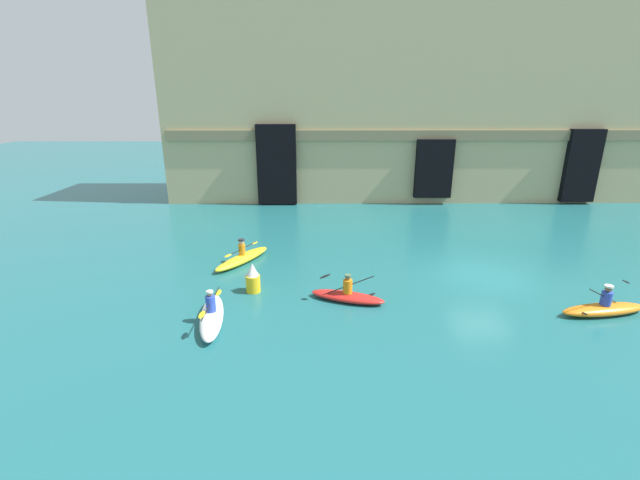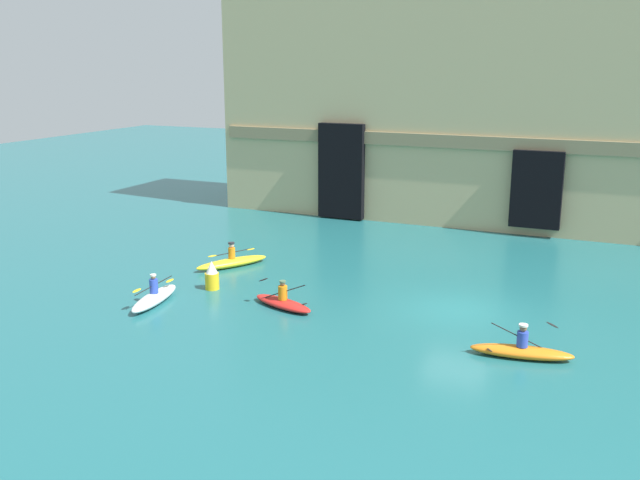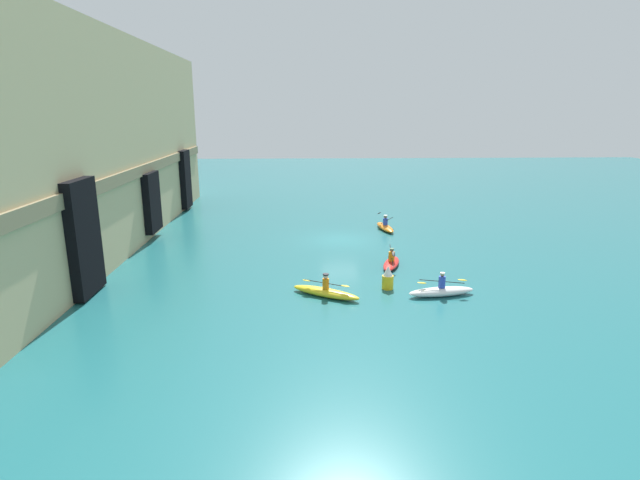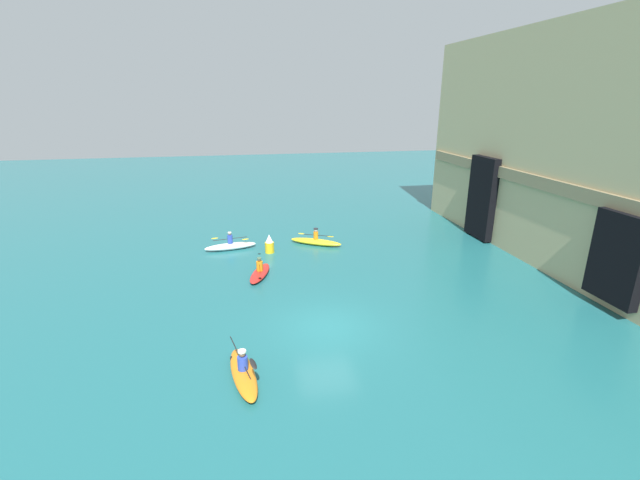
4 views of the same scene
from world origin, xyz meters
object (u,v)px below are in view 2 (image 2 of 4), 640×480
object	(u,v)px
kayak_red	(283,302)
kayak_white	(154,297)
kayak_orange	(522,351)
marker_buoy	(212,276)
kayak_yellow	(232,262)

from	to	relation	value
kayak_red	kayak_white	distance (m)	4.98
kayak_orange	kayak_white	world-z (taller)	kayak_orange
kayak_orange	marker_buoy	size ratio (longest dim) A/B	2.73
kayak_yellow	kayak_red	bearing A→B (deg)	-99.89
kayak_orange	marker_buoy	bearing A→B (deg)	162.47
kayak_red	marker_buoy	xyz separation A→B (m)	(-3.65, 0.84, 0.34)
kayak_orange	kayak_yellow	size ratio (longest dim) A/B	0.95
kayak_red	kayak_white	xyz separation A→B (m)	(-4.72, -1.58, 0.03)
marker_buoy	kayak_orange	bearing A→B (deg)	-8.90
kayak_red	marker_buoy	size ratio (longest dim) A/B	2.45
kayak_white	kayak_red	bearing A→B (deg)	-80.69
kayak_red	kayak_yellow	bearing A→B (deg)	158.05
kayak_white	marker_buoy	size ratio (longest dim) A/B	2.82
kayak_red	kayak_yellow	world-z (taller)	kayak_yellow
kayak_orange	kayak_yellow	distance (m)	14.49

